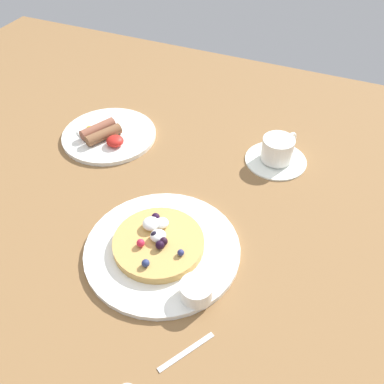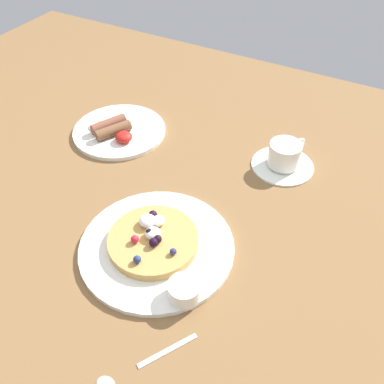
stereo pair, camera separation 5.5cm
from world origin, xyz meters
TOP-DOWN VIEW (x-y plane):
  - ground_plane at (0.00, 0.00)cm, footprint 182.91×137.22cm
  - pancake_plate at (4.97, -9.73)cm, footprint 28.14×28.14cm
  - pancake_with_berries at (4.19, -9.65)cm, footprint 16.39×16.39cm
  - syrup_ramekin at (14.52, -16.50)cm, footprint 5.37×5.37cm
  - breakfast_plate at (-22.27, 16.48)cm, footprint 22.35×22.35cm
  - fried_breakfast at (-22.88, 14.49)cm, footprint 13.25×10.41cm
  - coffee_saucer at (16.95, 23.48)cm, footprint 13.75×13.75cm
  - coffee_cup at (17.02, 23.64)cm, footprint 7.00×9.48cm
  - teaspoon at (13.56, -30.59)cm, footprint 9.46×13.92cm

SIDE VIEW (x-z plane):
  - ground_plane at x=0.00cm, z-range -3.00..0.00cm
  - teaspoon at x=13.56cm, z-range -0.06..0.54cm
  - coffee_saucer at x=16.95cm, z-range 0.00..0.78cm
  - breakfast_plate at x=-22.27cm, z-range 0.00..1.02cm
  - pancake_plate at x=4.97cm, z-range 0.00..1.03cm
  - pancake_with_berries at x=4.19cm, z-range 0.30..3.86cm
  - fried_breakfast at x=-22.88cm, z-range 0.75..3.50cm
  - syrup_ramekin at x=14.52cm, z-range 1.07..4.05cm
  - coffee_cup at x=17.02cm, z-range 0.88..6.10cm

